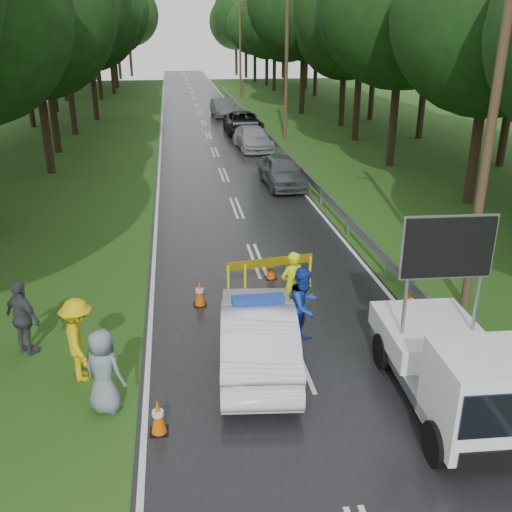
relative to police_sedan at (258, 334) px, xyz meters
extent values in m
plane|color=#234E16|center=(0.88, 0.11, -0.76)|extent=(160.00, 160.00, 0.00)
cube|color=black|center=(0.88, 30.11, -0.75)|extent=(7.00, 140.00, 0.02)
cylinder|color=gray|center=(4.58, 0.11, -0.41)|extent=(0.12, 0.12, 0.70)
cube|color=gray|center=(4.58, 30.11, -0.21)|extent=(0.05, 60.00, 0.30)
cylinder|color=#43351F|center=(6.08, 2.11, 4.24)|extent=(0.24, 0.24, 10.00)
cylinder|color=#43351F|center=(6.08, 28.11, 4.24)|extent=(0.24, 0.24, 10.00)
cylinder|color=#43351F|center=(6.08, 54.11, 4.24)|extent=(0.24, 0.24, 10.00)
cube|color=#43351F|center=(6.08, 54.11, 8.44)|extent=(1.40, 0.08, 0.08)
imported|color=white|center=(0.00, 0.00, 0.00)|extent=(2.06, 4.75, 1.52)
cube|color=#1938A5|center=(0.00, 0.00, 0.83)|extent=(1.17, 0.43, 0.15)
cube|color=gray|center=(3.60, -1.74, -0.24)|extent=(2.11, 4.11, 0.24)
cube|color=white|center=(3.65, -0.79, 0.15)|extent=(2.12, 2.39, 0.53)
cube|color=white|center=(3.52, -3.47, 0.43)|extent=(1.99, 1.62, 1.63)
cube|color=black|center=(3.63, -1.17, 2.30)|extent=(1.82, 0.20, 1.24)
cylinder|color=black|center=(2.60, -3.61, -0.36)|extent=(0.31, 0.82, 0.80)
cylinder|color=black|center=(2.75, -0.55, -0.36)|extent=(0.31, 0.82, 0.80)
cylinder|color=black|center=(4.57, -0.64, -0.36)|extent=(0.31, 0.82, 0.80)
cube|color=#EDF00D|center=(-0.32, 3.51, -0.27)|extent=(0.07, 0.07, 0.98)
cube|color=#EDF00D|center=(0.16, 3.58, -0.27)|extent=(0.07, 0.07, 0.98)
cube|color=#EDF00D|center=(1.62, 3.79, -0.27)|extent=(0.07, 0.07, 0.98)
cube|color=#EDF00D|center=(2.11, 3.86, -0.27)|extent=(0.07, 0.07, 0.98)
cube|color=#F2CC00|center=(0.89, 3.68, 0.17)|extent=(2.53, 0.42, 0.25)
imported|color=#EAFA0D|center=(1.21, 2.11, 0.15)|extent=(0.78, 0.65, 1.83)
imported|color=#193AA6|center=(1.21, 0.77, 0.21)|extent=(1.19, 1.19, 1.95)
imported|color=#DDBD0C|center=(-3.85, -0.03, 0.18)|extent=(0.98, 1.35, 1.88)
imported|color=#414248|center=(-5.26, 1.21, 0.15)|extent=(1.11, 1.04, 1.84)
imported|color=slate|center=(-3.22, -1.24, 0.12)|extent=(1.03, 0.92, 1.77)
imported|color=#43464B|center=(3.45, 15.40, -0.02)|extent=(1.92, 4.41, 1.48)
imported|color=gray|center=(3.33, 24.74, -0.07)|extent=(2.31, 4.95, 1.40)
imported|color=black|center=(3.46, 30.74, 0.00)|extent=(2.54, 5.50, 1.53)
imported|color=#383B3F|center=(2.74, 39.56, 0.00)|extent=(1.90, 4.73, 1.53)
cube|color=black|center=(-2.19, -2.12, -0.75)|extent=(0.35, 0.35, 0.03)
cone|color=#EB5407|center=(-2.19, -2.12, -0.38)|extent=(0.29, 0.29, 0.72)
cube|color=black|center=(0.42, 0.11, -0.75)|extent=(0.31, 0.31, 0.03)
cone|color=#EB5407|center=(0.42, 0.11, -0.43)|extent=(0.26, 0.26, 0.64)
cube|color=black|center=(1.09, 4.63, -0.75)|extent=(0.35, 0.35, 0.03)
cone|color=#EB5407|center=(1.09, 4.63, -0.39)|extent=(0.29, 0.29, 0.71)
cube|color=black|center=(-1.14, 3.11, -0.75)|extent=(0.36, 0.36, 0.03)
cone|color=#EB5407|center=(-1.14, 3.11, -0.37)|extent=(0.29, 0.29, 0.74)
cube|color=black|center=(4.23, 1.61, -0.75)|extent=(0.38, 0.38, 0.03)
cone|color=#EB5407|center=(4.23, 1.61, -0.35)|extent=(0.32, 0.32, 0.79)
camera|label=1|loc=(-1.64, -11.02, 6.29)|focal=40.00mm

